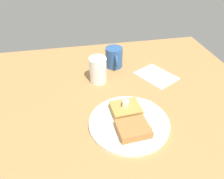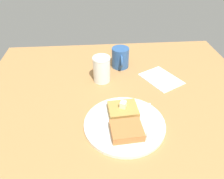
% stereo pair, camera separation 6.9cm
% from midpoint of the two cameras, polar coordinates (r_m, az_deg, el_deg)
% --- Properties ---
extents(table_surface, '(1.02, 1.02, 0.02)m').
position_cam_midpoint_polar(table_surface, '(0.73, 5.28, -6.13)').
color(table_surface, '#A97744').
rests_on(table_surface, ground).
extents(plate, '(0.25, 0.25, 0.01)m').
position_cam_midpoint_polar(plate, '(0.68, 6.34, -9.00)').
color(plate, silver).
rests_on(plate, table_surface).
extents(toast_slice_left, '(0.08, 0.10, 0.02)m').
position_cam_midpoint_polar(toast_slice_left, '(0.69, 5.58, -5.51)').
color(toast_slice_left, '#B0873F').
rests_on(toast_slice_left, plate).
extents(toast_slice_middle, '(0.08, 0.10, 0.02)m').
position_cam_midpoint_polar(toast_slice_middle, '(0.64, 7.39, -10.67)').
color(toast_slice_middle, '#AE6C37').
rests_on(toast_slice_middle, plate).
extents(butter_pat_primary, '(0.03, 0.03, 0.02)m').
position_cam_midpoint_polar(butter_pat_primary, '(0.68, 6.12, -4.01)').
color(butter_pat_primary, '#F2EBC6').
rests_on(butter_pat_primary, toast_slice_left).
extents(fork, '(0.16, 0.05, 0.00)m').
position_cam_midpoint_polar(fork, '(0.68, 12.74, -8.58)').
color(fork, silver).
rests_on(fork, plate).
extents(syrup_jar, '(0.07, 0.07, 0.10)m').
position_cam_midpoint_polar(syrup_jar, '(0.84, -0.36, 4.96)').
color(syrup_jar, '#4C1D09').
rests_on(syrup_jar, table_surface).
extents(napkin, '(0.19, 0.17, 0.00)m').
position_cam_midpoint_polar(napkin, '(0.90, 14.86, 2.66)').
color(napkin, white).
rests_on(napkin, table_surface).
extents(coffee_mug, '(0.10, 0.07, 0.09)m').
position_cam_midpoint_polar(coffee_mug, '(0.93, 4.32, 8.22)').
color(coffee_mug, '#2B538E').
rests_on(coffee_mug, table_surface).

